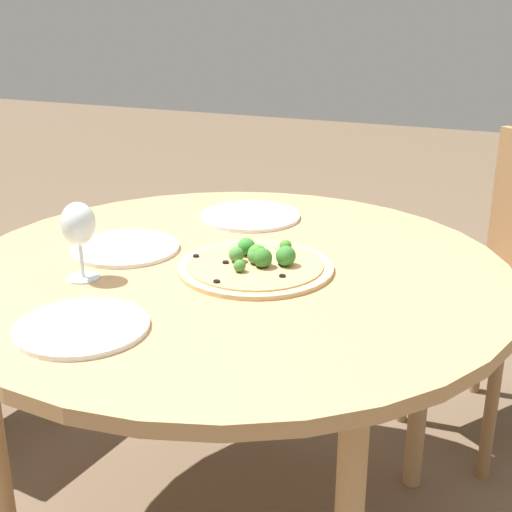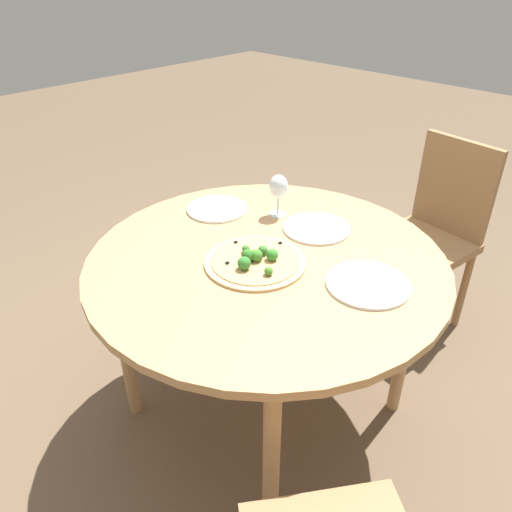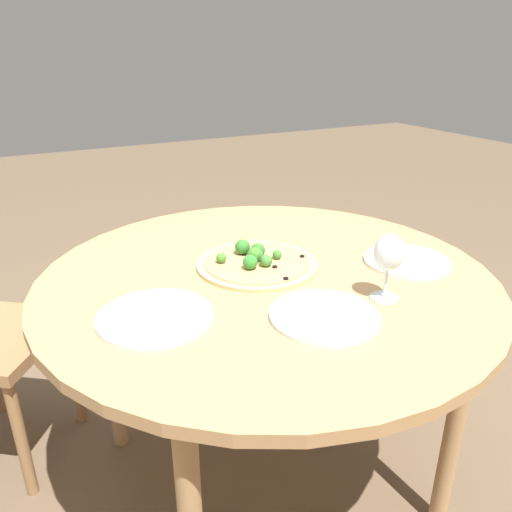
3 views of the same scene
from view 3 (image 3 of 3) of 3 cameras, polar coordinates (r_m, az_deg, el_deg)
ground_plane at (r=1.80m, az=1.00°, el=-23.93°), size 12.00×12.00×0.00m
dining_table at (r=1.39m, az=1.19°, el=-4.43°), size 1.23×1.23×0.74m
pizza at (r=1.39m, az=-0.09°, el=-0.65°), size 0.34×0.34×0.06m
wine_glass at (r=1.22m, az=14.95°, el=0.15°), size 0.07×0.07×0.17m
plate_near at (r=1.48m, az=16.84°, el=-0.54°), size 0.24×0.24×0.01m
plate_far at (r=1.15m, az=7.67°, el=-6.84°), size 0.25×0.25×0.01m
plate_side at (r=1.16m, az=-11.47°, el=-6.81°), size 0.26×0.26×0.01m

